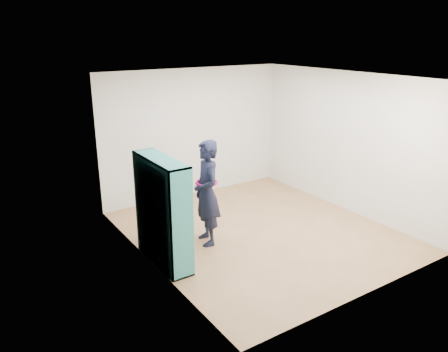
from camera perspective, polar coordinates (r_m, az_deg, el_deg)
floor at (r=7.58m, az=4.73°, el=-7.22°), size 4.50×4.50×0.00m
ceiling at (r=6.88m, az=5.30°, el=12.74°), size 4.50×4.50×0.00m
wall_left at (r=6.14m, az=-9.88°, el=-0.57°), size 0.02×4.50×2.60m
wall_right at (r=8.47m, az=15.75°, el=4.24°), size 0.02×4.50×2.60m
wall_back at (r=8.94m, az=-3.96°, el=5.60°), size 4.00×0.02×2.60m
wall_front at (r=5.62m, az=19.28°, el=-3.14°), size 4.00×0.02×2.60m
bookshelf at (r=6.35m, az=-8.23°, el=-4.82°), size 0.35×1.20×1.60m
person at (r=6.86m, az=-2.27°, el=-2.22°), size 0.53×0.69×1.70m
smartphone at (r=6.86m, az=-3.75°, el=-1.28°), size 0.03×0.11×0.15m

